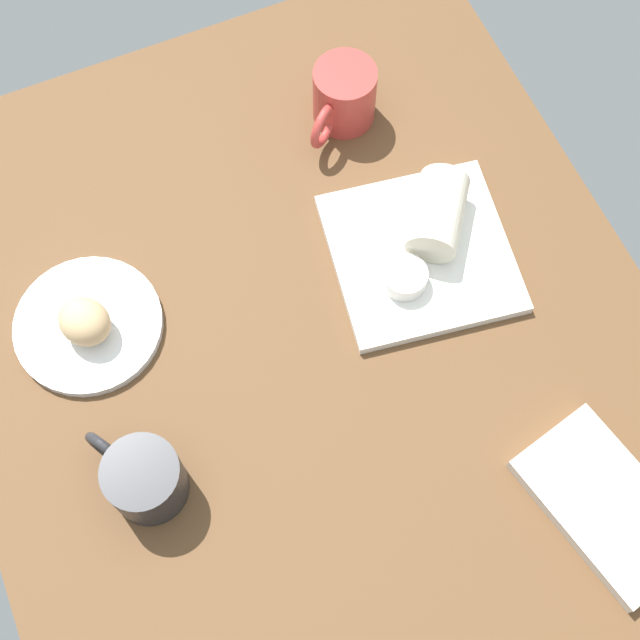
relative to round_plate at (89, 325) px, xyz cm
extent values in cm
cube|color=brown|center=(-14.26, -25.83, -2.70)|extent=(110.00, 90.00, 4.00)
cylinder|color=white|center=(0.00, 0.00, 0.00)|extent=(19.42, 19.42, 1.40)
ellipsoid|color=tan|center=(-1.12, 0.00, 3.60)|extent=(9.17, 8.86, 5.80)
cube|color=white|center=(-7.78, -44.49, 0.10)|extent=(26.95, 26.95, 1.60)
cylinder|color=silver|center=(-11.07, -40.32, 2.27)|extent=(5.96, 5.96, 2.73)
cylinder|color=#CF5032|center=(-11.07, -40.32, 3.33)|extent=(4.88, 4.88, 0.40)
cylinder|color=beige|center=(-5.14, -47.82, 4.29)|extent=(13.23, 12.25, 6.78)
cube|color=silver|center=(-47.26, -50.05, 0.39)|extent=(23.81, 17.13, 2.18)
cylinder|color=#B23833|center=(17.65, -44.40, 3.94)|extent=(8.99, 8.99, 9.28)
cylinder|color=#B27D4B|center=(17.65, -44.40, 7.98)|extent=(7.37, 7.37, 0.40)
torus|color=#B23833|center=(13.93, -39.65, 3.94)|extent=(5.12, 6.07, 6.77)
cylinder|color=#262628|center=(-23.47, -0.47, 3.59)|extent=(9.28, 9.28, 8.59)
cylinder|color=#AE644A|center=(-23.47, -0.47, 7.29)|extent=(7.61, 7.61, 0.40)
torus|color=#262628|center=(-18.25, 2.61, 3.59)|extent=(6.08, 4.27, 6.35)
camera|label=1|loc=(-54.41, -9.51, 109.25)|focal=50.97mm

